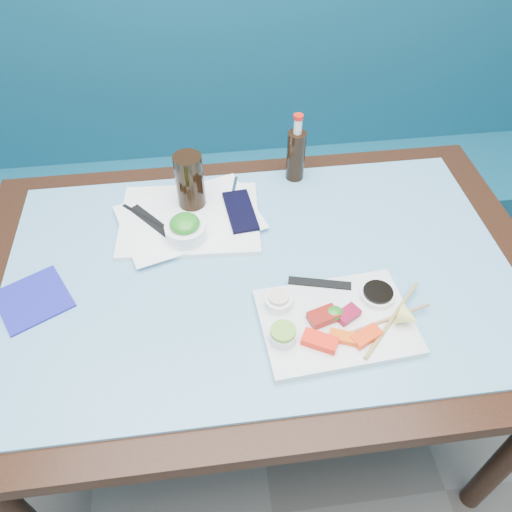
{
  "coord_description": "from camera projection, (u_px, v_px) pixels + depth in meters",
  "views": [
    {
      "loc": [
        -0.11,
        0.66,
        1.66
      ],
      "look_at": [
        -0.01,
        1.46,
        0.8
      ],
      "focal_mm": 35.0,
      "sensor_mm": 36.0,
      "label": 1
    }
  ],
  "objects": [
    {
      "name": "booth_bench",
      "position": [
        232.0,
        180.0,
        2.06
      ],
      "size": [
        3.0,
        0.56,
        1.17
      ],
      "color": "navy",
      "rests_on": "ground"
    },
    {
      "name": "dining_table",
      "position": [
        259.0,
        293.0,
        1.27
      ],
      "size": [
        1.4,
        0.9,
        0.75
      ],
      "color": "black",
      "rests_on": "ground"
    },
    {
      "name": "glass_top",
      "position": [
        259.0,
        270.0,
        1.21
      ],
      "size": [
        1.22,
        0.76,
        0.01
      ],
      "primitive_type": "cube",
      "color": "#609FC0",
      "rests_on": "dining_table"
    },
    {
      "name": "sashimi_plate",
      "position": [
        336.0,
        322.0,
        1.09
      ],
      "size": [
        0.34,
        0.26,
        0.02
      ],
      "primitive_type": "cube",
      "rotation": [
        0.0,
        0.0,
        0.07
      ],
      "color": "silver",
      "rests_on": "glass_top"
    },
    {
      "name": "salmon_left",
      "position": [
        320.0,
        341.0,
        1.04
      ],
      "size": [
        0.08,
        0.07,
        0.02
      ],
      "primitive_type": "cube",
      "rotation": [
        0.0,
        0.0,
        -0.5
      ],
      "color": "#FF1D0A",
      "rests_on": "sashimi_plate"
    },
    {
      "name": "salmon_mid",
      "position": [
        343.0,
        337.0,
        1.05
      ],
      "size": [
        0.06,
        0.05,
        0.01
      ],
      "primitive_type": "cube",
      "rotation": [
        0.0,
        0.0,
        -0.37
      ],
      "color": "#EF5109",
      "rests_on": "sashimi_plate"
    },
    {
      "name": "salmon_right",
      "position": [
        367.0,
        336.0,
        1.05
      ],
      "size": [
        0.07,
        0.06,
        0.02
      ],
      "primitive_type": "cube",
      "rotation": [
        0.0,
        0.0,
        0.46
      ],
      "color": "#F43709",
      "rests_on": "sashimi_plate"
    },
    {
      "name": "tuna_left",
      "position": [
        323.0,
        317.0,
        1.08
      ],
      "size": [
        0.07,
        0.06,
        0.02
      ],
      "primitive_type": "cube",
      "rotation": [
        0.0,
        0.0,
        0.3
      ],
      "color": "maroon",
      "rests_on": "sashimi_plate"
    },
    {
      "name": "tuna_right",
      "position": [
        348.0,
        314.0,
        1.08
      ],
      "size": [
        0.06,
        0.05,
        0.02
      ],
      "primitive_type": "cube",
      "rotation": [
        0.0,
        0.0,
        0.53
      ],
      "color": "maroon",
      "rests_on": "sashimi_plate"
    },
    {
      "name": "seaweed_garnish",
      "position": [
        334.0,
        313.0,
        1.08
      ],
      "size": [
        0.04,
        0.04,
        0.02
      ],
      "primitive_type": "ellipsoid",
      "rotation": [
        0.0,
        0.0,
        -0.05
      ],
      "color": "#1F761B",
      "rests_on": "sashimi_plate"
    },
    {
      "name": "ramekin_wasabi",
      "position": [
        283.0,
        336.0,
        1.04
      ],
      "size": [
        0.08,
        0.08,
        0.02
      ],
      "primitive_type": "cylinder",
      "rotation": [
        0.0,
        0.0,
        0.43
      ],
      "color": "white",
      "rests_on": "sashimi_plate"
    },
    {
      "name": "wasabi_fill",
      "position": [
        283.0,
        331.0,
        1.03
      ],
      "size": [
        0.06,
        0.06,
        0.01
      ],
      "primitive_type": "cylinder",
      "rotation": [
        0.0,
        0.0,
        0.17
      ],
      "color": "#6CAC37",
      "rests_on": "ramekin_wasabi"
    },
    {
      "name": "ramekin_ginger",
      "position": [
        278.0,
        302.0,
        1.1
      ],
      "size": [
        0.08,
        0.08,
        0.02
      ],
      "primitive_type": "cylinder",
      "rotation": [
        0.0,
        0.0,
        -0.37
      ],
      "color": "white",
      "rests_on": "sashimi_plate"
    },
    {
      "name": "ginger_fill",
      "position": [
        279.0,
        297.0,
        1.09
      ],
      "size": [
        0.05,
        0.05,
        0.01
      ],
      "primitive_type": "cylinder",
      "rotation": [
        0.0,
        0.0,
        0.03
      ],
      "color": "beige",
      "rests_on": "ramekin_ginger"
    },
    {
      "name": "soy_dish",
      "position": [
        377.0,
        295.0,
        1.12
      ],
      "size": [
        0.09,
        0.09,
        0.02
      ],
      "primitive_type": "cylinder",
      "rotation": [
        0.0,
        0.0,
        -0.15
      ],
      "color": "white",
      "rests_on": "sashimi_plate"
    },
    {
      "name": "soy_fill",
      "position": [
        378.0,
        292.0,
        1.11
      ],
      "size": [
        0.08,
        0.08,
        0.01
      ],
      "primitive_type": "cylinder",
      "rotation": [
        0.0,
        0.0,
        -0.3
      ],
      "color": "black",
      "rests_on": "soy_dish"
    },
    {
      "name": "lemon_wedge",
      "position": [
        408.0,
        317.0,
        1.06
      ],
      "size": [
        0.06,
        0.06,
        0.05
      ],
      "primitive_type": "cone",
      "rotation": [
        1.57,
        0.0,
        0.89
      ],
      "color": "#FFFA78",
      "rests_on": "sashimi_plate"
    },
    {
      "name": "chopstick_sleeve",
      "position": [
        320.0,
        283.0,
        1.15
      ],
      "size": [
        0.15,
        0.06,
        0.0
      ],
      "primitive_type": "cube",
      "rotation": [
        0.0,
        0.0,
        -0.25
      ],
      "color": "black",
      "rests_on": "sashimi_plate"
    },
    {
      "name": "wooden_chopstick_a",
      "position": [
        388.0,
        319.0,
        1.08
      ],
      "size": [
        0.21,
        0.06,
        0.01
      ],
      "primitive_type": "cylinder",
      "rotation": [
        1.57,
        0.0,
        -1.31
      ],
      "color": "#A2714C",
      "rests_on": "sashimi_plate"
    },
    {
      "name": "wooden_chopstick_b",
      "position": [
        392.0,
        318.0,
        1.08
      ],
      "size": [
        0.18,
        0.19,
        0.01
      ],
      "primitive_type": "cylinder",
      "rotation": [
        1.57,
        0.0,
        -0.77
      ],
      "color": "#A1894C",
      "rests_on": "sashimi_plate"
    },
    {
      "name": "serving_tray",
      "position": [
        190.0,
        219.0,
        1.32
      ],
      "size": [
        0.38,
        0.3,
        0.01
      ],
      "primitive_type": "cube",
      "rotation": [
        0.0,
        0.0,
        -0.07
      ],
      "color": "white",
      "rests_on": "glass_top"
    },
    {
      "name": "paper_placemat",
      "position": [
        189.0,
        217.0,
        1.31
      ],
      "size": [
        0.41,
        0.34,
        0.0
      ],
      "primitive_type": "cube",
      "rotation": [
        0.0,
        0.0,
        0.3
      ],
      "color": "white",
      "rests_on": "serving_tray"
    },
    {
      "name": "seaweed_bowl",
      "position": [
        186.0,
        232.0,
        1.25
      ],
      "size": [
        0.12,
        0.12,
        0.04
      ],
      "primitive_type": "cylinder",
      "rotation": [
        0.0,
        0.0,
        -0.24
      ],
      "color": "white",
      "rests_on": "serving_tray"
    },
    {
      "name": "seaweed_salad",
      "position": [
        185.0,
        224.0,
        1.23
      ],
      "size": [
        0.09,
        0.09,
        0.04
      ],
      "primitive_type": "ellipsoid",
      "rotation": [
        0.0,
        0.0,
        0.21
      ],
      "color": "#22801D",
      "rests_on": "seaweed_bowl"
    },
    {
      "name": "cola_glass",
      "position": [
        190.0,
        181.0,
        1.3
      ],
      "size": [
        0.09,
        0.09,
        0.15
      ],
      "primitive_type": "cylinder",
      "rotation": [
        0.0,
        0.0,
        -0.27
      ],
      "color": "black",
      "rests_on": "serving_tray"
    },
    {
      "name": "navy_pouch",
      "position": [
        240.0,
        211.0,
        1.32
      ],
      "size": [
        0.08,
        0.17,
        0.01
      ],
      "primitive_type": "cube",
      "rotation": [
        0.0,
        0.0,
        0.1
      ],
      "color": "black",
      "rests_on": "serving_tray"
    },
    {
      "name": "fork",
      "position": [
        234.0,
        187.0,
        1.39
      ],
      "size": [
        0.03,
        0.08,
        0.01
      ],
      "primitive_type": "cylinder",
      "rotation": [
        1.57,
        0.0,
        -0.22
      ],
      "color": "silver",
      "rests_on": "serving_tray"
    },
    {
      "name": "black_chopstick_a",
      "position": [
        151.0,
        222.0,
        1.3
      ],
      "size": [
        0.16,
        0.16,
        0.01
      ],
      "primitive_type": "cylinder",
      "rotation": [
        1.57,
        0.0,
        0.79
      ],
      "color": "black",
      "rests_on": "serving_tray"
    },
    {
      "name": "black_chopstick_b",
      "position": [
        155.0,
        222.0,
        1.3
      ],
      "size": [
        0.17,
        0.16,
        0.01
      ],
      "primitive_type": "cylinder",
      "rotation": [
        1.57,
        0.0,
        0.8
      ],
      "color": "black",
      "rests_on": "serving_tray"
    },
    {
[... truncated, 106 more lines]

